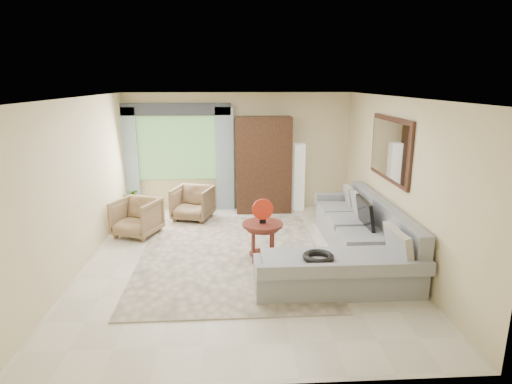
{
  "coord_description": "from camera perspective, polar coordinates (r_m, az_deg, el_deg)",
  "views": [
    {
      "loc": [
        -0.15,
        -6.51,
        2.84
      ],
      "look_at": [
        0.25,
        0.35,
        1.05
      ],
      "focal_mm": 30.0,
      "sensor_mm": 36.0,
      "label": 1
    }
  ],
  "objects": [
    {
      "name": "window",
      "position": [
        9.66,
        -10.48,
        5.79
      ],
      "size": [
        1.8,
        0.04,
        1.4
      ],
      "primitive_type": "cube",
      "color": "#669E59",
      "rests_on": "wall_back"
    },
    {
      "name": "garden_hose",
      "position": [
        5.87,
        8.32,
        -8.58
      ],
      "size": [
        0.43,
        0.43,
        0.09
      ],
      "primitive_type": "torus",
      "color": "black",
      "rests_on": "sectional_sofa"
    },
    {
      "name": "armchair_right",
      "position": [
        9.07,
        -8.44,
        -1.48
      ],
      "size": [
        0.94,
        0.95,
        0.7
      ],
      "primitive_type": "imported",
      "rotation": [
        0.0,
        0.0,
        -0.29
      ],
      "color": "brown",
      "rests_on": "ground"
    },
    {
      "name": "tv_screen",
      "position": [
        7.3,
        14.36,
        -2.74
      ],
      "size": [
        0.14,
        0.74,
        0.48
      ],
      "primitive_type": "cube",
      "rotation": [
        0.0,
        -0.17,
        0.0
      ],
      "color": "black",
      "rests_on": "sectional_sofa"
    },
    {
      "name": "floor_lamp",
      "position": [
        9.64,
        5.71,
        2.0
      ],
      "size": [
        0.24,
        0.24,
        1.5
      ],
      "primitive_type": "cube",
      "color": "silver",
      "rests_on": "ground"
    },
    {
      "name": "potted_plant",
      "position": [
        9.78,
        -16.26,
        -1.1
      ],
      "size": [
        0.59,
        0.53,
        0.58
      ],
      "primitive_type": "imported",
      "rotation": [
        0.0,
        0.0,
        -0.17
      ],
      "color": "#999999",
      "rests_on": "ground"
    },
    {
      "name": "valance",
      "position": [
        9.5,
        -10.77,
        10.79
      ],
      "size": [
        2.4,
        0.12,
        0.26
      ],
      "primitive_type": "cube",
      "color": "#1E232D",
      "rests_on": "wall_back"
    },
    {
      "name": "ground",
      "position": [
        7.1,
        -1.87,
        -8.97
      ],
      "size": [
        6.0,
        6.0,
        0.0
      ],
      "primitive_type": "plane",
      "color": "silver",
      "rests_on": "ground"
    },
    {
      "name": "curtain_right",
      "position": [
        9.54,
        -4.19,
        4.36
      ],
      "size": [
        0.4,
        0.08,
        2.3
      ],
      "primitive_type": "cube",
      "color": "#9EB7CC",
      "rests_on": "ground"
    },
    {
      "name": "coffee_table",
      "position": [
        6.91,
        0.88,
        -6.59
      ],
      "size": [
        0.65,
        0.65,
        0.65
      ],
      "rotation": [
        0.0,
        0.0,
        -0.27
      ],
      "color": "#501E15",
      "rests_on": "ground"
    },
    {
      "name": "sectional_sofa",
      "position": [
        7.09,
        12.81,
        -6.9
      ],
      "size": [
        2.3,
        3.46,
        0.9
      ],
      "color": "gray",
      "rests_on": "ground"
    },
    {
      "name": "armoire",
      "position": [
        9.43,
        0.99,
        3.65
      ],
      "size": [
        1.2,
        0.55,
        2.1
      ],
      "primitive_type": "cube",
      "color": "black",
      "rests_on": "ground"
    },
    {
      "name": "area_rug",
      "position": [
        7.26,
        -3.3,
        -8.36
      ],
      "size": [
        3.03,
        4.02,
        0.02
      ],
      "primitive_type": "cube",
      "rotation": [
        0.0,
        0.0,
        0.01
      ],
      "color": "#C2B299",
      "rests_on": "ground"
    },
    {
      "name": "wall_mirror",
      "position": [
        7.42,
        17.41,
        5.49
      ],
      "size": [
        0.05,
        1.7,
        1.05
      ],
      "color": "black",
      "rests_on": "wall_right"
    },
    {
      "name": "armchair_left",
      "position": [
        8.36,
        -15.62,
        -3.28
      ],
      "size": [
        0.98,
        0.99,
        0.7
      ],
      "primitive_type": "imported",
      "rotation": [
        0.0,
        0.0,
        -0.38
      ],
      "color": "#9D8256",
      "rests_on": "ground"
    },
    {
      "name": "red_disc",
      "position": [
        6.74,
        0.9,
        -2.32
      ],
      "size": [
        0.34,
        0.06,
        0.34
      ],
      "primitive_type": "cylinder",
      "rotation": [
        1.57,
        0.0,
        0.09
      ],
      "color": "red",
      "rests_on": "coffee_table"
    },
    {
      "name": "curtain_left",
      "position": [
        9.8,
        -16.59,
        4.07
      ],
      "size": [
        0.4,
        0.08,
        2.3
      ],
      "primitive_type": "cube",
      "color": "#9EB7CC",
      "rests_on": "ground"
    }
  ]
}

